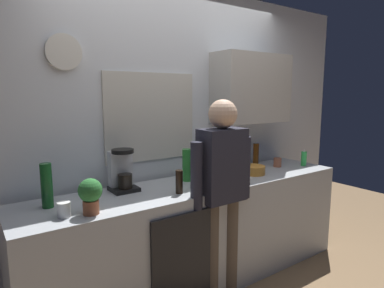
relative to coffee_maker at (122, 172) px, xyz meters
name	(u,v)px	position (x,y,z in m)	size (l,w,h in m)	color
kitchen_counter	(199,233)	(0.61, -0.18, -0.59)	(2.93, 0.64, 0.89)	#B2B7BC
dishwasher_panel	(186,266)	(0.25, -0.52, -0.64)	(0.56, 0.02, 0.80)	black
back_wall_assembly	(183,124)	(0.71, 0.22, 0.32)	(4.53, 0.42, 2.60)	silver
coffee_maker	(122,172)	(0.00, 0.00, 0.00)	(0.20, 0.20, 0.33)	black
bottle_clear_soda	(187,165)	(0.58, -0.07, -0.01)	(0.09, 0.09, 0.28)	#2D8C33
bottle_red_vinegar	(233,161)	(1.13, -0.04, -0.04)	(0.06, 0.06, 0.22)	maroon
bottle_amber_beer	(256,154)	(1.53, 0.05, -0.03)	(0.06, 0.06, 0.23)	brown
bottle_dark_sauce	(179,182)	(0.32, -0.33, -0.06)	(0.06, 0.06, 0.18)	black
bottle_green_wine	(47,186)	(-0.57, -0.09, 0.00)	(0.07, 0.07, 0.30)	#195923
cup_white_mug	(64,210)	(-0.52, -0.33, -0.10)	(0.08, 0.08, 0.10)	white
cup_terracotta_mug	(277,162)	(1.65, -0.14, -0.10)	(0.08, 0.08, 0.09)	#B26647
mixing_bowl	(253,170)	(1.22, -0.22, -0.11)	(0.22, 0.22, 0.08)	orange
potted_plant	(90,194)	(-0.37, -0.38, -0.01)	(0.15, 0.15, 0.23)	#9E5638
dish_soap	(304,158)	(1.91, -0.27, -0.07)	(0.06, 0.06, 0.18)	green
person_at_sink	(222,184)	(0.61, -0.48, -0.09)	(0.57, 0.22, 1.60)	brown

